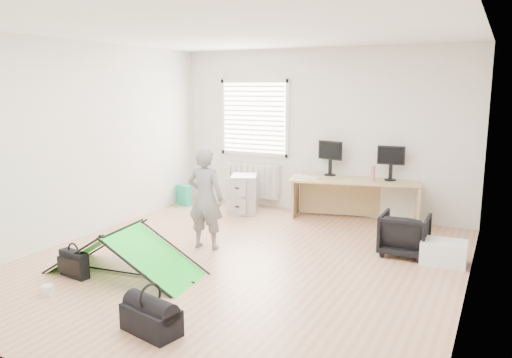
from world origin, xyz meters
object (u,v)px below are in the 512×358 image
at_px(kite, 125,251).
at_px(laptop_bag, 74,264).
at_px(office_chair, 404,234).
at_px(duffel_bag, 151,320).
at_px(filing_cabinet, 244,194).
at_px(thermos, 373,173).
at_px(monitor_right, 391,168).
at_px(person, 205,198).
at_px(monitor_left, 330,163).
at_px(storage_crate, 444,253).
at_px(desk, 353,201).

relative_size(kite, laptop_bag, 4.41).
height_order(office_chair, duffel_bag, office_chair).
bearing_deg(filing_cabinet, thermos, -16.38).
bearing_deg(laptop_bag, monitor_right, 64.58).
height_order(office_chair, person, person).
height_order(monitor_left, storage_crate, monitor_left).
xyz_separation_m(monitor_left, monitor_right, (0.97, -0.02, -0.01)).
xyz_separation_m(monitor_right, storage_crate, (0.98, -1.57, -0.72)).
relative_size(monitor_right, kite, 0.24).
relative_size(office_chair, duffel_bag, 1.10).
relative_size(desk, thermos, 8.40).
bearing_deg(monitor_left, person, -95.26).
bearing_deg(person, monitor_left, -118.63).
distance_m(filing_cabinet, monitor_right, 2.41).
distance_m(desk, filing_cabinet, 1.81).
xyz_separation_m(thermos, kite, (-1.95, -3.35, -0.52)).
bearing_deg(filing_cabinet, kite, -111.36).
bearing_deg(desk, monitor_left, 143.04).
distance_m(monitor_right, storage_crate, 1.99).
bearing_deg(person, laptop_bag, 55.63).
xyz_separation_m(person, duffel_bag, (0.81, -2.16, -0.55)).
bearing_deg(duffel_bag, thermos, 91.67).
xyz_separation_m(office_chair, duffel_bag, (-1.55, -3.05, -0.15)).
bearing_deg(filing_cabinet, monitor_left, -5.15).
bearing_deg(duffel_bag, monitor_right, 89.27).
distance_m(desk, kite, 3.73).
bearing_deg(duffel_bag, filing_cabinet, 119.75).
relative_size(filing_cabinet, office_chair, 1.09).
bearing_deg(storage_crate, thermos, 130.84).
bearing_deg(storage_crate, monitor_right, 122.09).
bearing_deg(thermos, duffel_bag, -100.84).
distance_m(monitor_right, kite, 4.18).
height_order(thermos, person, person).
distance_m(desk, laptop_bag, 4.22).
relative_size(monitor_left, person, 0.32).
height_order(monitor_right, person, person).
relative_size(monitor_left, thermos, 1.84).
relative_size(thermos, office_chair, 0.40).
relative_size(monitor_left, monitor_right, 1.05).
relative_size(desk, storage_crate, 3.82).
height_order(monitor_left, monitor_right, monitor_left).
distance_m(monitor_right, duffel_bag, 4.66).
distance_m(monitor_left, monitor_right, 0.97).
distance_m(office_chair, person, 2.56).
height_order(desk, monitor_right, monitor_right).
xyz_separation_m(filing_cabinet, person, (0.44, -1.89, 0.35)).
xyz_separation_m(filing_cabinet, thermos, (2.08, 0.27, 0.47)).
height_order(desk, office_chair, desk).
xyz_separation_m(office_chair, laptop_bag, (-3.13, -2.41, -0.12)).
bearing_deg(monitor_right, office_chair, -75.88).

